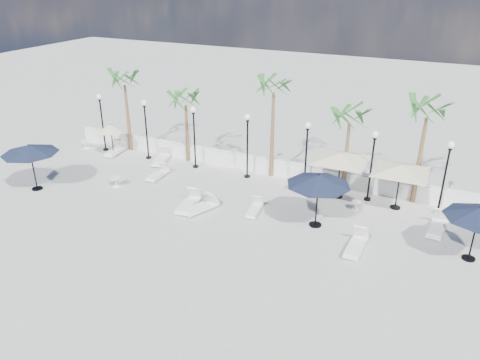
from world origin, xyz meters
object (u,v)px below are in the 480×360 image
at_px(lounger_0, 158,174).
at_px(parasol_navy_left, 30,149).
at_px(parasol_navy_mid, 319,180).
at_px(parasol_navy_right, 479,213).
at_px(parasol_cream_sq_a, 402,165).
at_px(lounger_1, 161,159).
at_px(lounger_3, 188,203).
at_px(lounger_2, 116,150).
at_px(lounger_5, 201,207).
at_px(lounger_6, 356,245).
at_px(parasol_cream_small, 111,128).
at_px(parasol_cream_sq_b, 341,153).
at_px(lounger_4, 254,209).
at_px(lounger_7, 437,227).

distance_m(lounger_0, parasol_navy_left, 7.01).
relative_size(parasol_navy_mid, parasol_navy_right, 1.08).
height_order(lounger_0, parasol_cream_sq_a, parasol_cream_sq_a).
bearing_deg(parasol_navy_right, lounger_1, 169.00).
bearing_deg(lounger_3, lounger_2, 142.84).
distance_m(lounger_0, parasol_cream_sq_a, 13.50).
distance_m(lounger_5, parasol_navy_mid, 6.15).
xyz_separation_m(lounger_6, parasol_cream_small, (-16.93, 4.57, 1.57)).
relative_size(lounger_1, parasol_cream_sq_b, 0.40).
distance_m(parasol_navy_left, parasol_cream_sq_b, 16.56).
bearing_deg(lounger_1, lounger_2, 161.92).
relative_size(parasol_navy_right, parasol_cream_sq_b, 0.52).
bearing_deg(lounger_6, lounger_5, 179.59).
bearing_deg(lounger_3, parasol_navy_right, -3.71).
bearing_deg(lounger_1, parasol_cream_sq_a, -18.18).
bearing_deg(parasol_cream_small, parasol_navy_right, -8.58).
xyz_separation_m(parasol_cream_sq_a, parasol_cream_small, (-17.89, -0.22, -0.55)).
height_order(lounger_3, parasol_navy_left, parasol_navy_left).
bearing_deg(lounger_4, lounger_2, 154.49).
bearing_deg(lounger_0, parasol_cream_small, 157.24).
height_order(lounger_1, lounger_3, lounger_3).
xyz_separation_m(lounger_5, lounger_6, (7.90, -0.24, 0.01)).
distance_m(lounger_3, lounger_5, 0.75).
bearing_deg(parasol_navy_left, parasol_cream_sq_a, 18.55).
bearing_deg(lounger_4, parasol_navy_mid, -6.46).
distance_m(lounger_5, lounger_7, 11.36).
bearing_deg(lounger_7, parasol_cream_small, -178.68).
xyz_separation_m(lounger_2, lounger_7, (20.02, -1.62, 0.02)).
xyz_separation_m(lounger_0, parasol_navy_right, (16.69, -1.44, 1.98)).
relative_size(lounger_2, lounger_7, 0.93).
xyz_separation_m(lounger_0, parasol_cream_sq_b, (10.15, 2.00, 2.29)).
height_order(lounger_6, parasol_navy_right, parasol_navy_right).
bearing_deg(parasol_navy_mid, parasol_cream_sq_a, 47.39).
xyz_separation_m(lounger_4, parasol_navy_right, (9.86, 0.12, 2.00)).
relative_size(lounger_0, parasol_navy_right, 0.65).
bearing_deg(parasol_navy_left, parasol_navy_mid, 10.08).
bearing_deg(lounger_4, parasol_cream_sq_a, 21.13).
bearing_deg(lounger_3, lounger_4, 7.91).
bearing_deg(parasol_navy_right, lounger_4, -179.29).
distance_m(lounger_0, lounger_4, 7.01).
relative_size(lounger_0, lounger_1, 0.84).
bearing_deg(lounger_2, lounger_4, -24.99).
xyz_separation_m(lounger_6, parasol_navy_left, (-17.44, -1.39, 2.10)).
xyz_separation_m(lounger_0, parasol_navy_left, (-5.22, -4.17, 2.13)).
xyz_separation_m(parasol_cream_sq_b, parasol_cream_small, (-14.86, -0.22, -0.69)).
bearing_deg(parasol_navy_left, lounger_7, 12.56).
bearing_deg(parasol_navy_right, parasol_cream_sq_b, 152.23).
xyz_separation_m(lounger_0, parasol_cream_sq_a, (13.18, 2.00, 2.15)).
relative_size(lounger_6, parasol_navy_mid, 0.68).
distance_m(lounger_1, lounger_2, 3.57).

